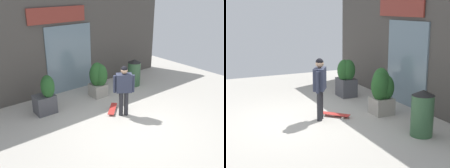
# 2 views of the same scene
# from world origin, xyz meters

# --- Properties ---
(ground_plane) EXTENTS (12.00, 12.00, 0.00)m
(ground_plane) POSITION_xyz_m (0.00, 0.00, 0.00)
(ground_plane) COLOR #B2ADA3
(building_facade) EXTENTS (8.76, 0.31, 3.52)m
(building_facade) POSITION_xyz_m (-0.01, 3.46, 1.75)
(building_facade) COLOR #4C4742
(building_facade) RESTS_ON ground_plane
(skateboarder) EXTENTS (0.56, 0.47, 1.59)m
(skateboarder) POSITION_xyz_m (0.17, 0.53, 0.97)
(skateboarder) COLOR #28282D
(skateboarder) RESTS_ON ground_plane
(skateboard) EXTENTS (0.73, 0.71, 0.08)m
(skateboard) POSITION_xyz_m (0.09, 0.97, 0.06)
(skateboard) COLOR red
(skateboard) RESTS_ON ground_plane
(planter_box_left) EXTENTS (0.62, 0.64, 1.26)m
(planter_box_left) POSITION_xyz_m (0.43, 2.20, 0.69)
(planter_box_left) COLOR gray
(planter_box_left) RESTS_ON ground_plane
(planter_box_right) EXTENTS (0.67, 0.60, 1.22)m
(planter_box_right) POSITION_xyz_m (-1.59, 2.14, 0.63)
(planter_box_right) COLOR #47474C
(planter_box_right) RESTS_ON ground_plane
(trash_bin) EXTENTS (0.51, 0.51, 1.06)m
(trash_bin) POSITION_xyz_m (2.14, 2.18, 0.53)
(trash_bin) COLOR #335938
(trash_bin) RESTS_ON ground_plane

